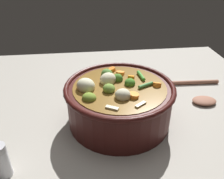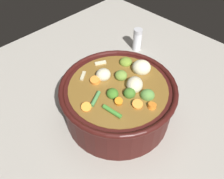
# 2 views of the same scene
# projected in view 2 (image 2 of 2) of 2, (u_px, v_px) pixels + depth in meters

# --- Properties ---
(ground_plane) EXTENTS (1.10, 1.10, 0.00)m
(ground_plane) POSITION_uv_depth(u_px,v_px,m) (117.00, 114.00, 0.67)
(ground_plane) COLOR #9E998E
(cooking_pot) EXTENTS (0.31, 0.31, 0.14)m
(cooking_pot) POSITION_uv_depth(u_px,v_px,m) (118.00, 100.00, 0.63)
(cooking_pot) COLOR #38110F
(cooking_pot) RESTS_ON ground_plane
(salt_shaker) EXTENTS (0.03, 0.03, 0.09)m
(salt_shaker) POSITION_uv_depth(u_px,v_px,m) (137.00, 39.00, 0.86)
(salt_shaker) COLOR silver
(salt_shaker) RESTS_ON ground_plane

